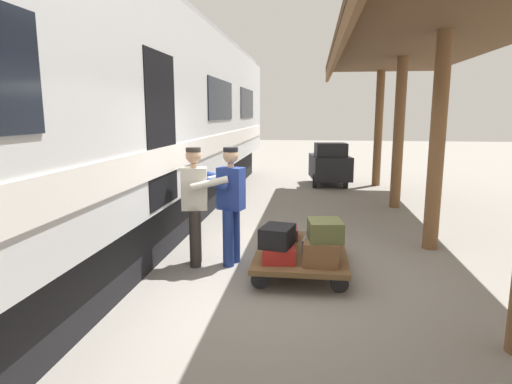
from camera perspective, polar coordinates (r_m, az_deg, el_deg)
ground_plane at (r=5.98m, az=6.00°, el=-11.10°), size 60.00×60.00×0.00m
platform_canopy at (r=5.97m, az=27.21°, el=19.70°), size 3.20×16.67×3.56m
train_car at (r=6.56m, az=-24.78°, el=8.35°), size 3.03×21.41×4.00m
luggage_cart at (r=6.21m, az=5.91°, el=-7.80°), size 1.23×1.88×0.30m
suitcase_teal_softside at (r=6.18m, az=3.35°, el=-6.37°), size 0.40×0.55×0.22m
suitcase_burgundy_valise at (r=6.68m, az=3.67°, el=-5.29°), size 0.44×0.49×0.17m
suitcase_brown_leather at (r=5.66m, az=8.63°, el=-7.63°), size 0.48×0.60×0.30m
suitcase_tan_vintage at (r=6.66m, az=8.46°, el=-5.01°), size 0.41×0.52×0.27m
suitcase_slate_roller at (r=6.17m, az=8.52°, el=-6.69°), size 0.53×0.54×0.18m
suitcase_red_plastic at (r=5.69m, az=2.97°, el=-7.97°), size 0.47×0.51×0.19m
suitcase_black_hardshell at (r=5.63m, az=2.80°, el=-5.76°), size 0.46×0.55×0.26m
suitcase_olive_duffel at (r=5.58m, az=9.02°, el=-4.95°), size 0.47×0.51×0.25m
porter_in_overalls at (r=6.24m, az=-3.43°, el=-1.29°), size 0.73×0.55×1.70m
porter_by_door at (r=6.27m, az=-7.84°, el=-1.32°), size 0.72×0.52×1.70m
baggage_tug at (r=13.46m, az=9.63°, el=3.54°), size 1.30×1.82×1.30m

